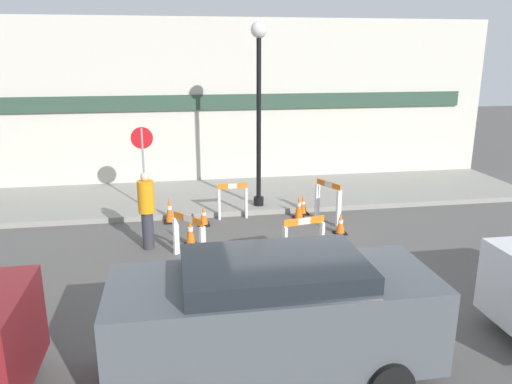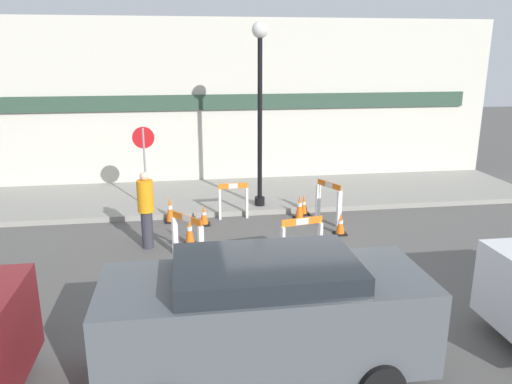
{
  "view_description": "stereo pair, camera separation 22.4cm",
  "coord_description": "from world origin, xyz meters",
  "px_view_note": "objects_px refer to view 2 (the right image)",
  "views": [
    {
      "loc": [
        -2.1,
        -8.56,
        4.41
      ],
      "look_at": [
        -0.08,
        3.38,
        1.0
      ],
      "focal_mm": 35.0,
      "sensor_mm": 36.0,
      "label": 1
    },
    {
      "loc": [
        -1.88,
        -8.6,
        4.41
      ],
      "look_at": [
        -0.08,
        3.38,
        1.0
      ],
      "focal_mm": 35.0,
      "sensor_mm": 36.0,
      "label": 2
    }
  ],
  "objects_px": {
    "streetlamp_post": "(260,91)",
    "parked_car_1": "(266,312)",
    "person_worker": "(146,208)",
    "stop_sign": "(144,154)"
  },
  "relations": [
    {
      "from": "streetlamp_post",
      "to": "parked_car_1",
      "type": "bearing_deg",
      "value": -98.37
    },
    {
      "from": "parked_car_1",
      "to": "person_worker",
      "type": "bearing_deg",
      "value": 110.44
    },
    {
      "from": "stop_sign",
      "to": "parked_car_1",
      "type": "distance_m",
      "value": 8.17
    },
    {
      "from": "person_worker",
      "to": "parked_car_1",
      "type": "relative_size",
      "value": 0.41
    },
    {
      "from": "person_worker",
      "to": "parked_car_1",
      "type": "distance_m",
      "value": 5.46
    },
    {
      "from": "streetlamp_post",
      "to": "stop_sign",
      "type": "relative_size",
      "value": 2.2
    },
    {
      "from": "stop_sign",
      "to": "person_worker",
      "type": "height_order",
      "value": "stop_sign"
    },
    {
      "from": "streetlamp_post",
      "to": "person_worker",
      "type": "xyz_separation_m",
      "value": [
        -3.02,
        -2.46,
        -2.42
      ]
    },
    {
      "from": "stop_sign",
      "to": "person_worker",
      "type": "bearing_deg",
      "value": 90.08
    },
    {
      "from": "streetlamp_post",
      "to": "person_worker",
      "type": "height_order",
      "value": "streetlamp_post"
    }
  ]
}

